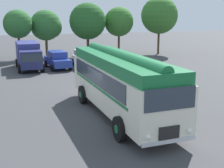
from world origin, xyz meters
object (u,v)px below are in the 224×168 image
at_px(vintage_bus, 121,81).
at_px(car_near_left, 58,60).
at_px(car_mid_left, 83,58).
at_px(box_van, 28,55).

relative_size(vintage_bus, car_near_left, 2.34).
bearing_deg(vintage_bus, car_near_left, 94.87).
bearing_deg(vintage_bus, car_mid_left, 85.12).
relative_size(vintage_bus, box_van, 1.75).
distance_m(vintage_bus, car_near_left, 15.25).
bearing_deg(car_near_left, car_mid_left, 1.42).
xyz_separation_m(car_near_left, box_van, (-2.69, 0.64, 0.52)).
bearing_deg(car_mid_left, car_near_left, -178.58).
xyz_separation_m(car_mid_left, box_van, (-5.28, 0.58, 0.52)).
distance_m(car_near_left, car_mid_left, 2.59).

